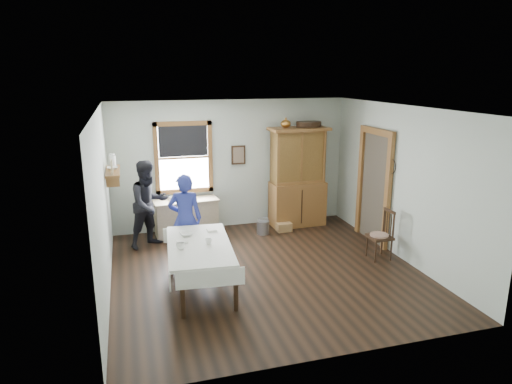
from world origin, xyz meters
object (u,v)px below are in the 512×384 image
pail (263,227)px  woman_blue (185,222)px  spindle_chair (380,235)px  figure_dark (149,207)px  china_hutch (298,177)px  work_counter (186,217)px  wicker_basket (284,227)px  dining_table (200,266)px

pail → woman_blue: 2.08m
spindle_chair → figure_dark: (-3.87, 1.77, 0.32)m
china_hutch → pail: (-0.89, -0.37, -0.92)m
work_counter → china_hutch: china_hutch is taller
work_counter → pail: (1.51, -0.40, -0.23)m
work_counter → figure_dark: size_ratio=0.84×
china_hutch → woman_blue: 2.97m
work_counter → woman_blue: bearing=-102.3°
woman_blue → figure_dark: figure_dark is taller
spindle_chair → wicker_basket: size_ratio=2.94×
dining_table → spindle_chair: (3.26, 0.29, 0.09)m
pail → wicker_basket: 0.47m
work_counter → dining_table: size_ratio=0.70×
wicker_basket → work_counter: bearing=169.5°
pail → china_hutch: bearing=22.6°
china_hutch → figure_dark: (-3.15, -0.42, -0.29)m
china_hutch → work_counter: bearing=177.3°
dining_table → spindle_chair: spindle_chair is taller
china_hutch → spindle_chair: china_hutch is taller
spindle_chair → woman_blue: (-3.32, 0.79, 0.28)m
work_counter → pail: bearing=-19.1°
china_hutch → woman_blue: size_ratio=1.45×
pail → wicker_basket: (0.47, 0.03, -0.05)m
china_hutch → wicker_basket: china_hutch is taller
spindle_chair → woman_blue: woman_blue is taller
dining_table → figure_dark: size_ratio=1.19×
work_counter → spindle_chair: 3.83m
china_hutch → woman_blue: (-2.60, -1.39, -0.33)m
china_hutch → woman_blue: bearing=-153.9°
woman_blue → figure_dark: bearing=-52.1°
figure_dark → wicker_basket: bearing=-28.2°
work_counter → china_hutch: size_ratio=0.61×
china_hutch → spindle_chair: bearing=-73.8°
wicker_basket → figure_dark: bearing=-178.4°
work_counter → woman_blue: 1.48m
dining_table → woman_blue: bearing=93.5°
work_counter → spindle_chair: bearing=-39.6°
spindle_chair → china_hutch: bearing=107.5°
china_hutch → figure_dark: china_hutch is taller
china_hutch → dining_table: (-2.54, -2.48, -0.70)m
wicker_basket → woman_blue: woman_blue is taller
pail → woman_blue: (-1.71, -1.02, 0.60)m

